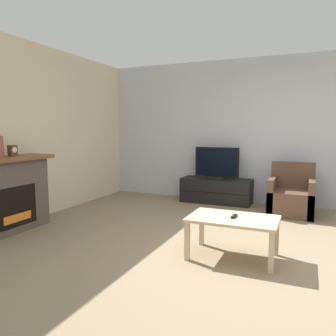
{
  "coord_description": "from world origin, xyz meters",
  "views": [
    {
      "loc": [
        0.51,
        -3.54,
        1.38
      ],
      "look_at": [
        -1.29,
        0.63,
        0.85
      ],
      "focal_mm": 35.0,
      "sensor_mm": 36.0,
      "label": 1
    }
  ],
  "objects_px": {
    "fireplace": "(6,194)",
    "mantel_clock": "(13,151)",
    "tv": "(217,164)",
    "coffee_table": "(233,223)",
    "tv_stand": "(216,191)",
    "armchair": "(291,197)",
    "remote": "(234,216)"
  },
  "relations": [
    {
      "from": "fireplace",
      "to": "mantel_clock",
      "type": "relative_size",
      "value": 8.48
    },
    {
      "from": "tv",
      "to": "coffee_table",
      "type": "relative_size",
      "value": 0.89
    },
    {
      "from": "tv_stand",
      "to": "armchair",
      "type": "relative_size",
      "value": 1.58
    },
    {
      "from": "fireplace",
      "to": "tv_stand",
      "type": "xyz_separation_m",
      "value": [
        2.11,
        2.9,
        -0.29
      ]
    },
    {
      "from": "fireplace",
      "to": "coffee_table",
      "type": "bearing_deg",
      "value": 6.28
    },
    {
      "from": "fireplace",
      "to": "coffee_table",
      "type": "distance_m",
      "value": 3.0
    },
    {
      "from": "tv",
      "to": "mantel_clock",
      "type": "bearing_deg",
      "value": -127.11
    },
    {
      "from": "mantel_clock",
      "to": "armchair",
      "type": "xyz_separation_m",
      "value": [
        3.45,
        2.45,
        -0.83
      ]
    },
    {
      "from": "fireplace",
      "to": "mantel_clock",
      "type": "xyz_separation_m",
      "value": [
        0.02,
        0.13,
        0.58
      ]
    },
    {
      "from": "tv_stand",
      "to": "fireplace",
      "type": "bearing_deg",
      "value": -126.09
    },
    {
      "from": "coffee_table",
      "to": "remote",
      "type": "bearing_deg",
      "value": 59.18
    },
    {
      "from": "armchair",
      "to": "remote",
      "type": "bearing_deg",
      "value": -102.02
    },
    {
      "from": "mantel_clock",
      "to": "tv_stand",
      "type": "bearing_deg",
      "value": 52.91
    },
    {
      "from": "fireplace",
      "to": "tv_stand",
      "type": "relative_size",
      "value": 0.96
    },
    {
      "from": "tv_stand",
      "to": "tv",
      "type": "relative_size",
      "value": 1.57
    },
    {
      "from": "fireplace",
      "to": "remote",
      "type": "bearing_deg",
      "value": 6.52
    },
    {
      "from": "tv",
      "to": "remote",
      "type": "relative_size",
      "value": 5.56
    },
    {
      "from": "remote",
      "to": "coffee_table",
      "type": "bearing_deg",
      "value": -119.36
    },
    {
      "from": "mantel_clock",
      "to": "coffee_table",
      "type": "bearing_deg",
      "value": 3.88
    },
    {
      "from": "tv",
      "to": "armchair",
      "type": "height_order",
      "value": "tv"
    },
    {
      "from": "armchair",
      "to": "remote",
      "type": "distance_m",
      "value": 2.29
    },
    {
      "from": "mantel_clock",
      "to": "remote",
      "type": "distance_m",
      "value": 3.05
    },
    {
      "from": "coffee_table",
      "to": "tv_stand",
      "type": "bearing_deg",
      "value": 108.71
    },
    {
      "from": "mantel_clock",
      "to": "coffee_table",
      "type": "relative_size",
      "value": 0.16
    },
    {
      "from": "tv_stand",
      "to": "mantel_clock",
      "type": "bearing_deg",
      "value": -127.09
    },
    {
      "from": "fireplace",
      "to": "tv_stand",
      "type": "bearing_deg",
      "value": 53.91
    },
    {
      "from": "mantel_clock",
      "to": "tv_stand",
      "type": "distance_m",
      "value": 3.58
    },
    {
      "from": "armchair",
      "to": "mantel_clock",
      "type": "bearing_deg",
      "value": -144.65
    },
    {
      "from": "coffee_table",
      "to": "remote",
      "type": "height_order",
      "value": "remote"
    },
    {
      "from": "armchair",
      "to": "coffee_table",
      "type": "bearing_deg",
      "value": -102.14
    },
    {
      "from": "tv",
      "to": "armchair",
      "type": "relative_size",
      "value": 1.01
    },
    {
      "from": "fireplace",
      "to": "armchair",
      "type": "bearing_deg",
      "value": 36.6
    }
  ]
}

